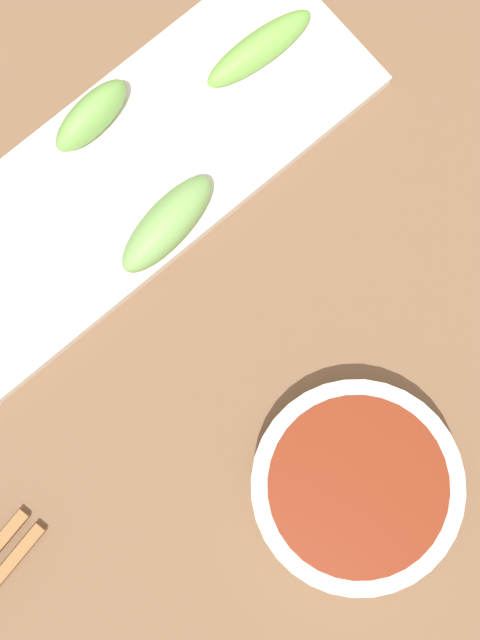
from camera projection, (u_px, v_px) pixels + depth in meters
name	position (u px, v px, depth m)	size (l,w,h in m)	color
tabletop	(220.00, 294.00, 0.66)	(2.10, 2.10, 0.02)	brown
sauce_bowl	(355.00, 486.00, 0.61)	(0.14, 0.14, 0.04)	silver
serving_plate	(133.00, 173.00, 0.66)	(0.14, 0.38, 0.01)	silver
broccoli_stalk_0	(168.00, 223.00, 0.63)	(0.03, 0.09, 0.03)	#76A955
broccoli_stalk_1	(259.00, 48.00, 0.65)	(0.02, 0.09, 0.03)	#73B147
broccoli_stalk_2	(91.00, 116.00, 0.64)	(0.03, 0.07, 0.03)	#72AB4D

